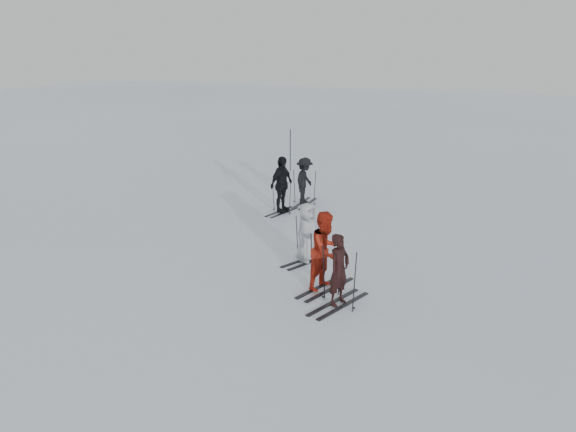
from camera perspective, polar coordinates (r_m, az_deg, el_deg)
The scene contains 12 objects.
ground at distance 14.39m, azimuth -1.81°, elevation -4.85°, with size 120.00×120.00×0.00m, color silver.
skier_near_dark at distance 11.93m, azimuth 5.21°, elevation -5.57°, with size 0.57×0.37×1.56m, color black.
skier_red at distance 12.64m, azimuth 3.87°, elevation -3.63°, with size 0.88×0.68×1.81m, color #B22614.
skier_grey at distance 14.28m, azimuth 1.96°, elevation -1.76°, with size 0.74×0.48×1.52m, color #A6AAB0.
skier_uphill_left at distance 18.50m, azimuth -0.66°, elevation 3.14°, with size 1.09×0.45×1.86m, color black.
skier_uphill_far at distance 19.58m, azimuth 1.69°, elevation 3.53°, with size 1.04×0.60×1.62m, color black.
skis_near_dark at distance 11.98m, azimuth 5.19°, elevation -6.11°, with size 0.96×1.81×1.32m, color black, non-canonical shape.
skis_red at distance 12.73m, azimuth 3.84°, elevation -4.68°, with size 0.95×1.79×1.31m, color black, non-canonical shape.
skis_grey at distance 14.33m, azimuth 1.96°, elevation -2.37°, with size 0.87×1.65×1.20m, color black, non-canonical shape.
skis_uphill_left at distance 18.60m, azimuth -0.66°, elevation 2.03°, with size 0.81×1.53×1.12m, color black, non-canonical shape.
skis_uphill_far at distance 19.63m, azimuth 1.68°, elevation 3.01°, with size 0.91×1.72×1.25m, color black, non-canonical shape.
piste_marker at distance 24.94m, azimuth 0.23°, elevation 6.71°, with size 0.04×0.04×1.85m, color black.
Camera 1 is at (6.45, -11.71, 5.32)m, focal length 35.00 mm.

